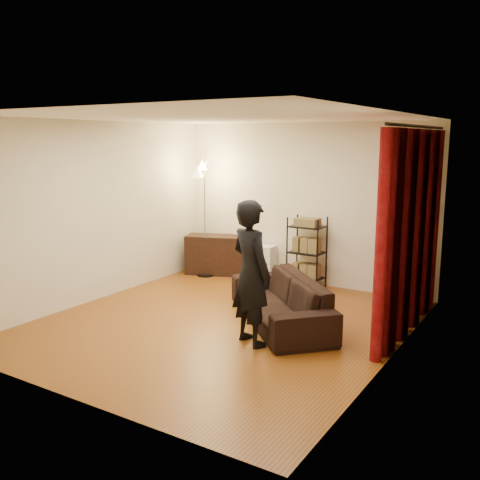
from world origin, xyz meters
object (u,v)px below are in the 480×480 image
Objects in this scene: sofa at (280,301)px; person at (251,273)px; wire_shelf at (307,253)px; media_cabinet at (220,255)px; storage_boxes at (264,262)px; floor_lamp at (205,218)px.

person reaches higher than sofa.
person is 2.66m from wire_shelf.
person is 1.44× the size of media_cabinet.
media_cabinet is at bearing -174.50° from storage_boxes.
wire_shelf is 1.94m from floor_lamp.
person is at bearing -44.99° from floor_lamp.
storage_boxes is (-1.33, 2.70, -0.57)m from person.
person reaches higher than wire_shelf.
wire_shelf is (-0.45, 1.79, 0.28)m from sofa.
sofa is 1.03× the size of floor_lamp.
sofa is 3.53× the size of storage_boxes.
floor_lamp reaches higher than sofa.
floor_lamp is (-1.87, -0.25, 0.45)m from wire_shelf.
sofa is at bearing -59.73° from media_cabinet.
storage_boxes is 0.29× the size of floor_lamp.
media_cabinet is 1.02× the size of wire_shelf.
storage_boxes is at bearing 148.99° from wire_shelf.
sofa is at bearing -55.29° from storage_boxes.
floor_lamp reaches higher than media_cabinet.
floor_lamp is (-1.02, -0.34, 0.74)m from storage_boxes.
storage_boxes is 0.51× the size of wire_shelf.
sofa is 0.99m from person.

